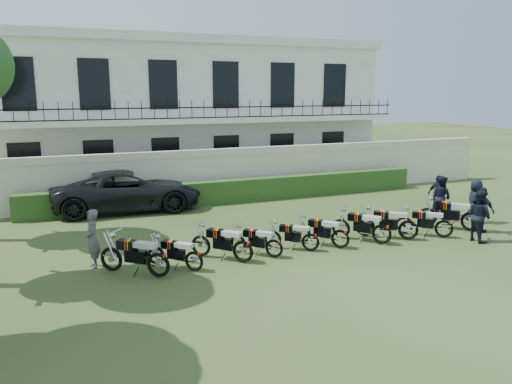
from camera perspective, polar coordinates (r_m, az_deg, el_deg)
ground at (r=15.32m, az=3.57°, el=-6.88°), size 100.00×100.00×0.00m
perimeter_wall at (r=22.31m, az=-5.36°, el=2.01°), size 30.00×0.35×2.30m
hedge at (r=22.00m, az=-2.22°, el=0.14°), size 18.00×0.60×1.00m
building at (r=27.79m, az=-9.10°, el=9.05°), size 20.40×9.60×7.40m
motorcycle_0 at (r=13.35m, az=-11.11°, el=-7.50°), size 1.66×1.45×1.14m
motorcycle_1 at (r=13.67m, az=-7.10°, el=-7.31°), size 1.31×1.26×0.95m
motorcycle_2 at (r=14.22m, az=-1.50°, el=-6.20°), size 1.47×1.49×1.09m
motorcycle_3 at (r=14.64m, az=2.10°, el=-5.95°), size 1.28×1.28×0.94m
motorcycle_4 at (r=15.31m, az=6.26°, el=-5.23°), size 1.41×1.14×0.94m
motorcycle_5 at (r=15.70m, az=9.63°, el=-4.79°), size 1.30×1.45×1.01m
motorcycle_6 at (r=16.37m, az=14.21°, el=-4.16°), size 1.29×1.66×1.10m
motorcycle_7 at (r=17.08m, az=17.05°, el=-3.65°), size 1.64×1.37×1.11m
motorcycle_8 at (r=17.73m, az=20.72°, el=-3.49°), size 1.43×1.33×1.02m
motorcycle_9 at (r=18.89m, az=23.39°, el=-2.59°), size 1.54×1.62×1.16m
suv at (r=21.07m, az=-14.48°, el=0.18°), size 6.09×3.06×1.65m
inspector at (r=14.48m, az=-18.19°, el=-5.11°), size 0.41×0.61×1.65m
officer_1 at (r=17.73m, az=24.15°, el=-2.48°), size 0.68×0.85×1.70m
officer_2 at (r=18.86m, az=24.39°, el=-1.89°), size 0.53×0.98×1.59m
officer_3 at (r=20.11m, az=23.75°, el=-0.98°), size 0.66×0.89×1.64m
officer_4 at (r=20.43m, az=20.40°, el=-0.54°), size 0.73×0.88×1.64m
officer_5 at (r=20.84m, az=20.10°, el=-0.36°), size 0.57×0.99×1.60m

